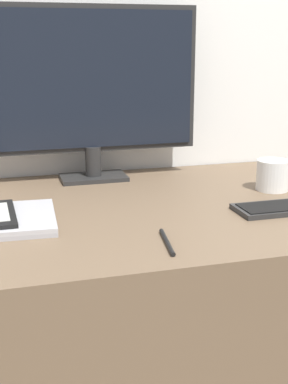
% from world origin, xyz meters
% --- Properties ---
extents(wall_back, '(3.60, 0.05, 2.40)m').
position_xyz_m(wall_back, '(0.00, 0.58, 1.20)').
color(wall_back, silver).
rests_on(wall_back, ground_plane).
extents(desk, '(1.56, 0.76, 0.71)m').
position_xyz_m(desk, '(0.00, 0.17, 0.35)').
color(desk, brown).
rests_on(desk, ground_plane).
extents(monitor, '(0.61, 0.11, 0.49)m').
position_xyz_m(monitor, '(-0.07, 0.46, 0.97)').
color(monitor, '#262626').
rests_on(monitor, desk).
extents(coffee_mug, '(0.12, 0.09, 0.08)m').
position_xyz_m(coffee_mug, '(0.37, 0.21, 0.75)').
color(coffee_mug, white).
rests_on(coffee_mug, desk).
extents(pen, '(0.03, 0.13, 0.01)m').
position_xyz_m(pen, '(-0.03, -0.09, 0.71)').
color(pen, black).
rests_on(pen, desk).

